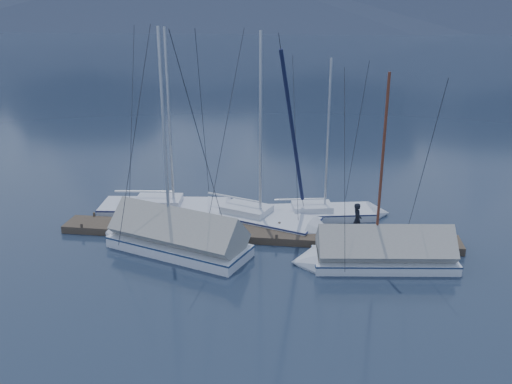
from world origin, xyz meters
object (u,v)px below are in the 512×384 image
sailboat_open_mid (270,223)px  sailboat_open_right (333,214)px  sailboat_open_left (184,209)px  person (357,220)px  sailboat_covered_near (371,255)px  sailboat_covered_far (167,238)px

sailboat_open_mid → sailboat_open_right: 3.42m
sailboat_open_left → sailboat_open_mid: bearing=-14.1°
person → sailboat_open_right: bearing=6.0°
sailboat_covered_near → sailboat_covered_far: bearing=177.4°
sailboat_open_left → sailboat_covered_near: 10.15m
sailboat_open_right → sailboat_covered_near: bearing=-73.5°
sailboat_covered_near → sailboat_covered_far: sailboat_covered_far is taller
sailboat_covered_far → person: (8.11, 1.58, 0.63)m
sailboat_open_left → sailboat_open_right: (7.51, 0.50, -0.03)m
sailboat_covered_near → sailboat_covered_far: (-8.64, 0.39, 0.07)m
sailboat_open_left → person: size_ratio=6.31×
person → sailboat_covered_far: bearing=89.8°
sailboat_open_right → person: (0.99, -3.17, 0.98)m
sailboat_open_right → sailboat_covered_near: sailboat_open_right is taller
sailboat_covered_far → sailboat_open_right: bearing=33.7°
sailboat_open_left → sailboat_covered_near: sailboat_open_left is taller
sailboat_covered_near → sailboat_open_right: bearing=106.5°
sailboat_open_mid → sailboat_open_right: bearing=28.5°
sailboat_open_right → sailboat_covered_near: (1.52, -5.14, 0.28)m
sailboat_open_left → sailboat_open_right: sailboat_open_left is taller
sailboat_open_mid → sailboat_open_left: bearing=165.9°
sailboat_covered_near → person: bearing=105.2°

